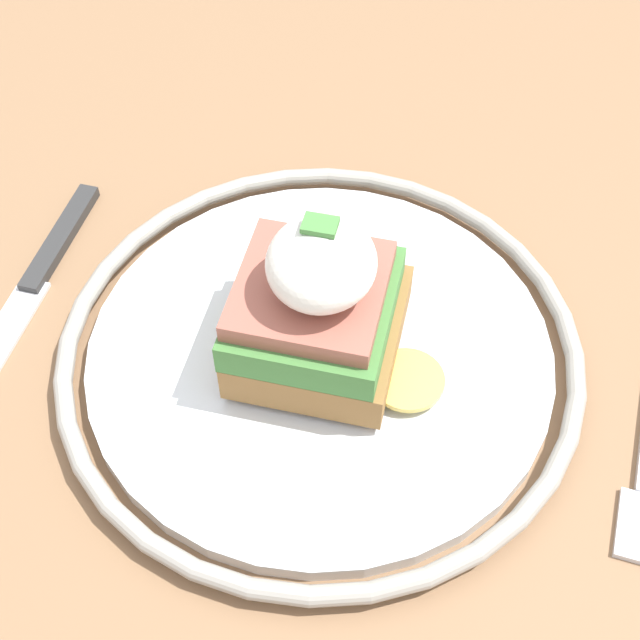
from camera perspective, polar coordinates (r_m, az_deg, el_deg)
dining_table at (r=0.59m, az=-1.64°, el=-5.83°), size 0.99×0.89×0.73m
plate at (r=0.48m, az=0.00°, el=-2.03°), size 0.28×0.28×0.02m
sandwich at (r=0.44m, az=-0.10°, el=0.96°), size 0.11×0.09×0.09m
knife at (r=0.54m, az=-17.79°, el=2.35°), size 0.02×0.19×0.01m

